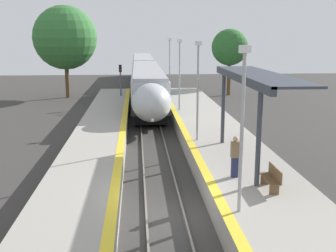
# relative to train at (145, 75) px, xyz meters

# --- Properties ---
(ground_plane) EXTENTS (120.00, 120.00, 0.00)m
(ground_plane) POSITION_rel_train_xyz_m (0.00, -35.67, -2.18)
(ground_plane) COLOR #383533
(rail_left) EXTENTS (0.08, 90.00, 0.15)m
(rail_left) POSITION_rel_train_xyz_m (-0.72, -35.67, -2.11)
(rail_left) COLOR slate
(rail_left) RESTS_ON ground_plane
(rail_right) EXTENTS (0.08, 90.00, 0.15)m
(rail_right) POSITION_rel_train_xyz_m (0.72, -35.67, -2.11)
(rail_right) COLOR slate
(rail_right) RESTS_ON ground_plane
(train) EXTENTS (2.92, 47.43, 3.79)m
(train) POSITION_rel_train_xyz_m (0.00, 0.00, 0.00)
(train) COLOR black
(train) RESTS_ON ground_plane
(platform_right) EXTENTS (4.20, 64.00, 1.00)m
(platform_right) POSITION_rel_train_xyz_m (3.82, -35.67, -1.68)
(platform_right) COLOR #9E998E
(platform_right) RESTS_ON ground_plane
(platform_left) EXTENTS (3.26, 64.00, 1.00)m
(platform_left) POSITION_rel_train_xyz_m (-3.35, -35.67, -1.68)
(platform_left) COLOR #9E998E
(platform_left) RESTS_ON ground_plane
(platform_bench) EXTENTS (0.44, 1.52, 0.89)m
(platform_bench) POSITION_rel_train_xyz_m (4.13, -35.65, -0.72)
(platform_bench) COLOR brown
(platform_bench) RESTS_ON platform_right
(person_waiting) EXTENTS (0.36, 0.23, 1.77)m
(person_waiting) POSITION_rel_train_xyz_m (3.03, -34.11, -0.26)
(person_waiting) COLOR navy
(person_waiting) RESTS_ON platform_right
(railway_signal) EXTENTS (0.28, 0.28, 4.03)m
(railway_signal) POSITION_rel_train_xyz_m (-2.57, -9.34, 0.30)
(railway_signal) COLOR #59595E
(railway_signal) RESTS_ON ground_plane
(lamppost_near) EXTENTS (0.36, 0.20, 5.53)m
(lamppost_near) POSITION_rel_train_xyz_m (2.38, -37.61, 1.97)
(lamppost_near) COLOR #9E9EA3
(lamppost_near) RESTS_ON platform_right
(lamppost_mid) EXTENTS (0.36, 0.20, 5.53)m
(lamppost_mid) POSITION_rel_train_xyz_m (2.38, -27.63, 1.97)
(lamppost_mid) COLOR #9E9EA3
(lamppost_mid) RESTS_ON platform_right
(lamppost_far) EXTENTS (0.36, 0.20, 5.53)m
(lamppost_far) POSITION_rel_train_xyz_m (2.38, -17.66, 1.97)
(lamppost_far) COLOR #9E9EA3
(lamppost_far) RESTS_ON platform_right
(lamppost_farthest) EXTENTS (0.36, 0.20, 5.53)m
(lamppost_farthest) POSITION_rel_train_xyz_m (2.38, -7.69, 1.97)
(lamppost_farthest) COLOR #9E9EA3
(lamppost_farthest) RESTS_ON platform_right
(station_canopy) EXTENTS (2.02, 9.81, 4.12)m
(station_canopy) POSITION_rel_train_xyz_m (4.25, -31.78, 2.63)
(station_canopy) COLOR #333842
(station_canopy) RESTS_ON platform_right
(background_tree_left) EXTENTS (6.91, 6.91, 10.04)m
(background_tree_left) POSITION_rel_train_xyz_m (-8.69, -3.27, 4.39)
(background_tree_left) COLOR brown
(background_tree_left) RESTS_ON ground_plane
(background_tree_right) EXTENTS (4.15, 4.15, 7.57)m
(background_tree_right) POSITION_rel_train_xyz_m (9.67, -2.61, 3.28)
(background_tree_right) COLOR brown
(background_tree_right) RESTS_ON ground_plane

